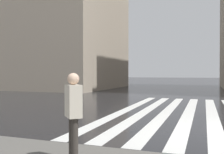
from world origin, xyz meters
The scene contains 3 objects.
zebra_crossing centered at (4.00, 1.48, 0.00)m, with size 13.00×6.50×0.01m.
haussmann_block_mid centered at (19.86, 22.44, 9.15)m, with size 14.72×22.50×18.68m.
pedestrian_by_billboard centered at (-4.19, 3.10, 1.14)m, with size 0.46×0.45×1.68m.
Camera 1 is at (-8.36, 0.82, 1.82)m, focal length 40.80 mm.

